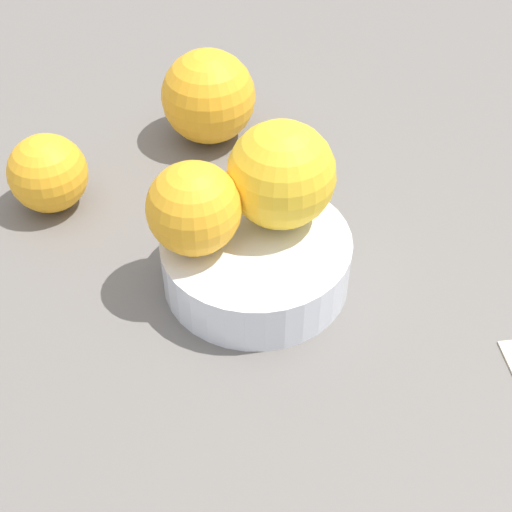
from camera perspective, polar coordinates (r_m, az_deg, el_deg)
name	(u,v)px	position (r cm, az deg, el deg)	size (l,w,h in cm)	color
ground_plane	(256,288)	(56.64, 0.00, -2.51)	(110.00, 110.00, 2.00)	#66605B
fruit_bowl	(256,261)	(54.50, 0.00, -0.39)	(14.19, 14.19, 4.15)	silver
orange_in_bowl_0	(281,175)	(52.35, 2.00, 6.40)	(7.99, 7.99, 7.99)	yellow
orange_in_bowl_1	(194,210)	(50.50, -4.91, 3.64)	(6.75, 6.75, 6.75)	#F9A823
orange_loose_0	(48,173)	(62.72, -16.06, 6.27)	(6.61, 6.61, 6.61)	#F9A823
orange_loose_1	(208,97)	(68.02, -3.77, 12.40)	(8.67, 8.67, 8.67)	#F9A823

